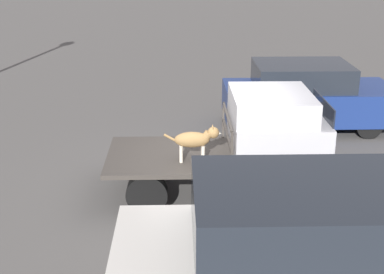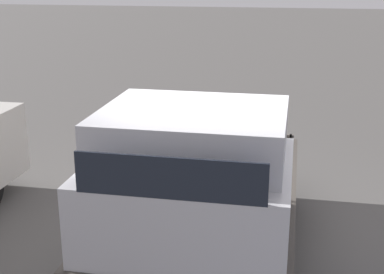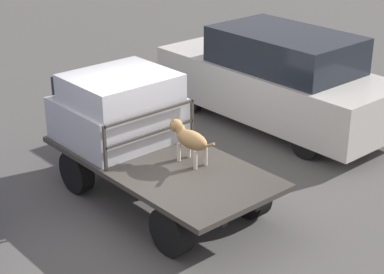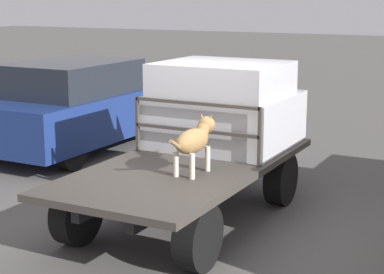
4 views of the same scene
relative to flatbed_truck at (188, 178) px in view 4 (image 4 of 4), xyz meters
name	(u,v)px [view 4 (image 4 of 4)]	position (x,y,z in m)	size (l,w,h in m)	color
ground_plane	(188,222)	(0.00, 0.00, -0.55)	(80.00, 80.00, 0.00)	#514F4C
flatbed_truck	(188,178)	(0.00, 0.00, 0.00)	(3.84, 1.83, 0.75)	black
truck_cab	(225,106)	(1.03, 0.00, 0.73)	(1.60, 1.71, 1.11)	#B7B7BC
truck_headboard	(196,121)	(0.20, 0.00, 0.67)	(0.04, 1.71, 0.70)	#3D3833
dog	(195,139)	(-0.36, -0.28, 0.58)	(0.98, 0.27, 0.63)	beige
parked_sedan	(77,105)	(2.44, 3.54, 0.25)	(4.05, 1.84, 1.59)	black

